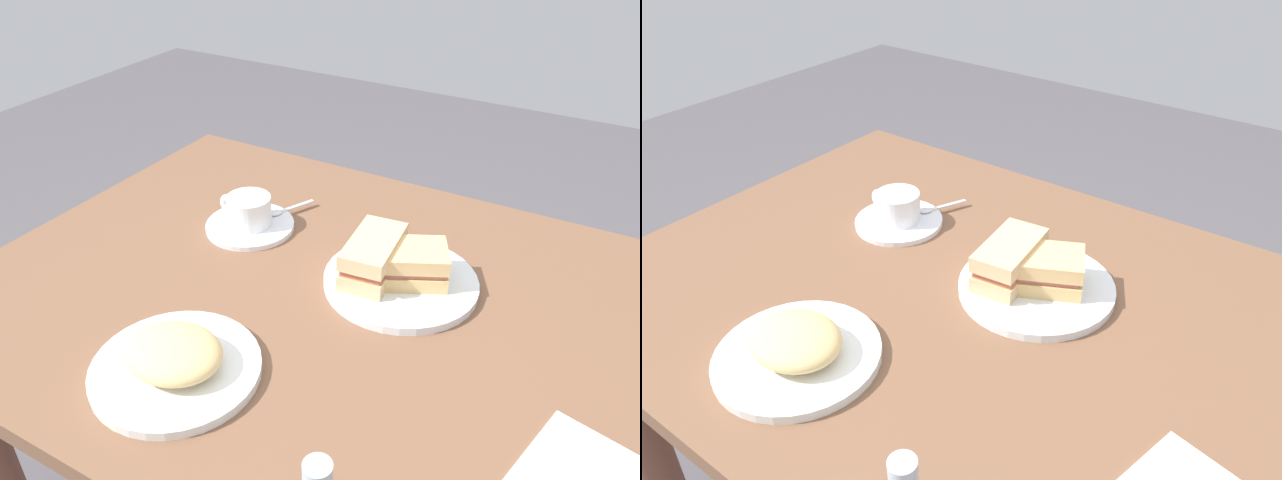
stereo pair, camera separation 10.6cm
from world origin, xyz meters
The scene contains 9 objects.
dining_table centered at (0.00, 0.00, 0.58)m, with size 1.17×0.85×0.73m.
sandwich_plate centered at (0.07, 0.08, 0.73)m, with size 0.25×0.25×0.01m, color white.
sandwich_front centered at (0.07, 0.08, 0.77)m, with size 0.16×0.13×0.06m.
sandwich_back centered at (0.03, 0.07, 0.77)m, with size 0.09×0.14×0.06m.
coffee_saucer centered at (-0.24, 0.11, 0.73)m, with size 0.16×0.16×0.01m, color white.
coffee_cup centered at (-0.24, 0.11, 0.77)m, with size 0.11×0.08×0.05m.
spoon centered at (-0.21, 0.18, 0.74)m, with size 0.05×0.09×0.01m.
side_plate centered at (-0.11, -0.25, 0.73)m, with size 0.23×0.23×0.01m, color white.
side_food_pile centered at (-0.11, -0.25, 0.76)m, with size 0.14×0.11×0.04m, color #E8C27E.
Camera 2 is at (0.45, -0.63, 1.32)m, focal length 34.96 mm.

